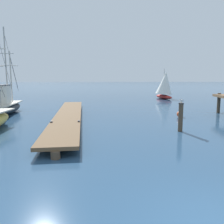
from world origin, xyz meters
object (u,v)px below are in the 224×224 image
at_px(mooring_buoy, 180,114).
at_px(distant_sailboat, 165,85).
at_px(fishing_boat_0, 7,105).
at_px(perched_seagull, 181,100).
at_px(mooring_piling, 181,117).

height_order(mooring_buoy, distant_sailboat, distant_sailboat).
height_order(fishing_boat_0, mooring_buoy, fishing_boat_0).
distance_m(fishing_boat_0, perched_seagull, 14.68).
relative_size(fishing_boat_0, mooring_buoy, 13.09).
xyz_separation_m(fishing_boat_0, mooring_piling, (12.67, -7.35, 0.11)).
bearing_deg(perched_seagull, distant_sailboat, 77.16).
bearing_deg(fishing_boat_0, mooring_buoy, -10.03).
bearing_deg(mooring_piling, distant_sailboat, 77.15).
bearing_deg(perched_seagull, fishing_boat_0, 149.89).
bearing_deg(mooring_piling, mooring_buoy, 71.41).
bearing_deg(mooring_piling, perched_seagull, 44.69).
relative_size(fishing_boat_0, perched_seagull, 24.15).
bearing_deg(distant_sailboat, fishing_boat_0, -141.47).
bearing_deg(fishing_boat_0, perched_seagull, -30.11).
xyz_separation_m(mooring_piling, distant_sailboat, (4.86, 21.31, 1.17)).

